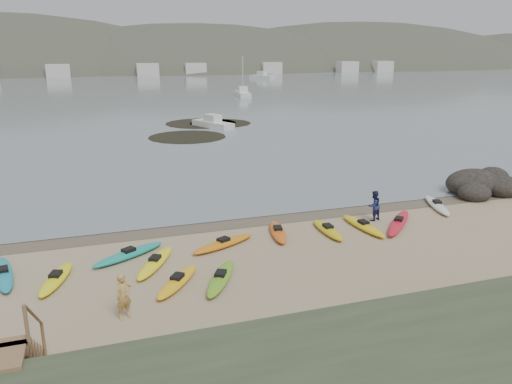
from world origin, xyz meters
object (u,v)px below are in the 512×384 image
object	(u,v)px
person_west	(124,296)
stairs	(7,355)
person_east	(374,206)
rock_cluster	(483,189)

from	to	relation	value
person_west	stairs	bearing A→B (deg)	-167.47
person_west	person_east	xyz separation A→B (m)	(13.71, 6.35, 0.00)
person_east	rock_cluster	size ratio (longest dim) A/B	0.31
stairs	person_west	bearing A→B (deg)	41.20
stairs	person_east	xyz separation A→B (m)	(17.00, 9.23, -0.21)
stairs	person_west	size ratio (longest dim) A/B	1.61
person_west	rock_cluster	xyz separation A→B (m)	(23.44, 8.96, -0.59)
person_east	stairs	bearing A→B (deg)	11.15
stairs	rock_cluster	size ratio (longest dim) A/B	0.50
stairs	person_west	distance (m)	4.38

